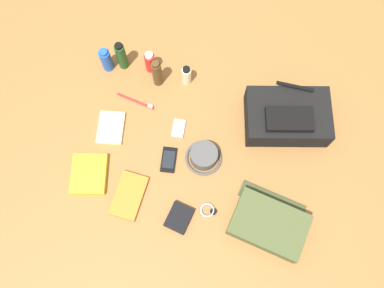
{
  "coord_description": "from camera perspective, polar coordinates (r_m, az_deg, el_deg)",
  "views": [
    {
      "loc": [
        0.13,
        -0.54,
        1.67
      ],
      "look_at": [
        0.0,
        0.0,
        0.04
      ],
      "focal_mm": 37.98,
      "sensor_mm": 36.0,
      "label": 1
    }
  ],
  "objects": [
    {
      "name": "ground_plane",
      "position": [
        1.77,
        0.0,
        -0.55
      ],
      "size": [
        2.64,
        2.02,
        0.02
      ],
      "primitive_type": "cube",
      "color": "olive",
      "rests_on": "ground"
    },
    {
      "name": "wallet",
      "position": [
        1.67,
        -1.82,
        -10.31
      ],
      "size": [
        0.11,
        0.13,
        0.02
      ],
      "primitive_type": "cube",
      "rotation": [
        0.0,
        0.0,
        -0.2
      ],
      "color": "black",
      "rests_on": "ground_plane"
    },
    {
      "name": "lotion_bottle",
      "position": [
        1.83,
        -0.78,
        9.61
      ],
      "size": [
        0.04,
        0.04,
        0.11
      ],
      "color": "beige",
      "rests_on": "ground_plane"
    },
    {
      "name": "wristwatch",
      "position": [
        1.68,
        2.27,
        -9.29
      ],
      "size": [
        0.07,
        0.06,
        0.01
      ],
      "color": "#99999E",
      "rests_on": "ground_plane"
    },
    {
      "name": "cell_phone",
      "position": [
        1.73,
        -3.3,
        -2.23
      ],
      "size": [
        0.07,
        0.12,
        0.01
      ],
      "color": "black",
      "rests_on": "ground_plane"
    },
    {
      "name": "shampoo_bottle",
      "position": [
        1.88,
        -9.87,
        12.1
      ],
      "size": [
        0.04,
        0.04,
        0.17
      ],
      "color": "#19471E",
      "rests_on": "ground_plane"
    },
    {
      "name": "toiletry_pouch",
      "position": [
        1.67,
        10.76,
        -10.93
      ],
      "size": [
        0.32,
        0.28,
        0.08
      ],
      "color": "#47512D",
      "rests_on": "ground_plane"
    },
    {
      "name": "toothbrush",
      "position": [
        1.84,
        -7.65,
        5.89
      ],
      "size": [
        0.18,
        0.04,
        0.02
      ],
      "color": "red",
      "rests_on": "ground_plane"
    },
    {
      "name": "backpack",
      "position": [
        1.79,
        13.24,
        3.74
      ],
      "size": [
        0.4,
        0.31,
        0.14
      ],
      "color": "black",
      "rests_on": "ground_plane"
    },
    {
      "name": "travel_guidebook",
      "position": [
        1.71,
        -8.86,
        -7.18
      ],
      "size": [
        0.12,
        0.2,
        0.02
      ],
      "color": "orange",
      "rests_on": "ground_plane"
    },
    {
      "name": "paperback_novel",
      "position": [
        1.76,
        -14.24,
        -4.12
      ],
      "size": [
        0.18,
        0.2,
        0.03
      ],
      "color": "yellow",
      "rests_on": "ground_plane"
    },
    {
      "name": "deodorant_spray",
      "position": [
        1.9,
        -11.96,
        11.51
      ],
      "size": [
        0.05,
        0.05,
        0.13
      ],
      "color": "blue",
      "rests_on": "ground_plane"
    },
    {
      "name": "cologne_bottle",
      "position": [
        1.82,
        -4.93,
        9.87
      ],
      "size": [
        0.04,
        0.04,
        0.16
      ],
      "color": "#473319",
      "rests_on": "ground_plane"
    },
    {
      "name": "media_player",
      "position": [
        1.78,
        -1.91,
        2.19
      ],
      "size": [
        0.06,
        0.09,
        0.01
      ],
      "color": "#B7B7BC",
      "rests_on": "ground_plane"
    },
    {
      "name": "notepad",
      "position": [
        1.81,
        -11.32,
        2.26
      ],
      "size": [
        0.13,
        0.17,
        0.02
      ],
      "primitive_type": "cube",
      "rotation": [
        0.0,
        0.0,
        0.16
      ],
      "color": "beige",
      "rests_on": "ground_plane"
    },
    {
      "name": "bucket_hat",
      "position": [
        1.71,
        1.67,
        -1.7
      ],
      "size": [
        0.16,
        0.16,
        0.07
      ],
      "color": "#4C4C4C",
      "rests_on": "ground_plane"
    },
    {
      "name": "sunscreen_spray",
      "position": [
        1.87,
        -5.9,
        11.38
      ],
      "size": [
        0.05,
        0.05,
        0.12
      ],
      "color": "red",
      "rests_on": "ground_plane"
    }
  ]
}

